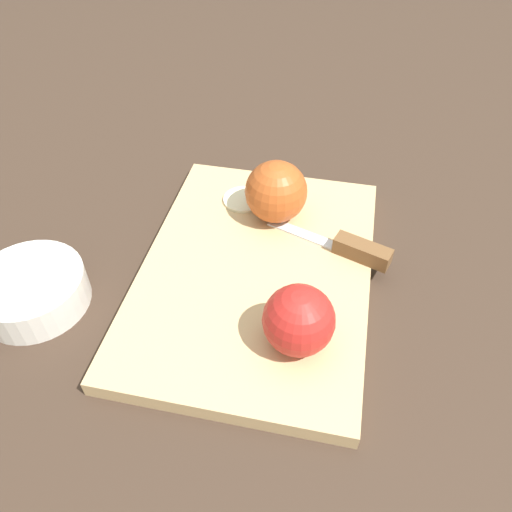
% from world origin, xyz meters
% --- Properties ---
extents(ground_plane, '(4.00, 4.00, 0.00)m').
position_xyz_m(ground_plane, '(0.00, 0.00, 0.00)').
color(ground_plane, '#38281E').
extents(cutting_board, '(0.43, 0.32, 0.02)m').
position_xyz_m(cutting_board, '(0.00, 0.00, 0.01)').
color(cutting_board, tan).
rests_on(cutting_board, ground_plane).
extents(apple_half_left, '(0.08, 0.08, 0.08)m').
position_xyz_m(apple_half_left, '(-0.10, -0.08, 0.06)').
color(apple_half_left, red).
rests_on(apple_half_left, cutting_board).
extents(apple_half_right, '(0.09, 0.09, 0.09)m').
position_xyz_m(apple_half_right, '(0.11, -0.00, 0.07)').
color(apple_half_right, '#AD4C1E').
rests_on(apple_half_right, cutting_board).
extents(knife, '(0.07, 0.18, 0.02)m').
position_xyz_m(knife, '(0.06, -0.12, 0.03)').
color(knife, silver).
rests_on(knife, cutting_board).
extents(apple_slice, '(0.06, 0.06, 0.00)m').
position_xyz_m(apple_slice, '(0.13, 0.05, 0.02)').
color(apple_slice, beige).
rests_on(apple_slice, cutting_board).
extents(bowl, '(0.14, 0.14, 0.05)m').
position_xyz_m(bowl, '(-0.11, 0.26, 0.03)').
color(bowl, silver).
rests_on(bowl, ground_plane).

